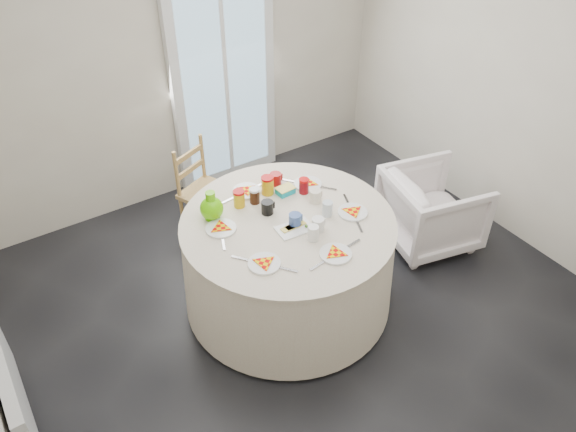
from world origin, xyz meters
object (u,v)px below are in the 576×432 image
wooden_chair (206,186)px  armchair (433,203)px  green_pitcher (211,204)px  table (288,263)px  radiator (12,386)px

wooden_chair → armchair: size_ratio=1.17×
armchair → green_pitcher: bearing=91.0°
table → wooden_chair: size_ratio=1.80×
armchair → green_pitcher: green_pitcher is taller
radiator → green_pitcher: bearing=12.2°
radiator → green_pitcher: green_pitcher is taller
radiator → table: 1.88m
table → radiator: bearing=-179.8°
table → armchair: 1.37m
table → green_pitcher: green_pitcher is taller
radiator → wooden_chair: (1.77, 1.07, 0.09)m
radiator → table: table is taller
wooden_chair → green_pitcher: bearing=-135.6°
radiator → armchair: armchair is taller
armchair → table: bearing=100.3°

